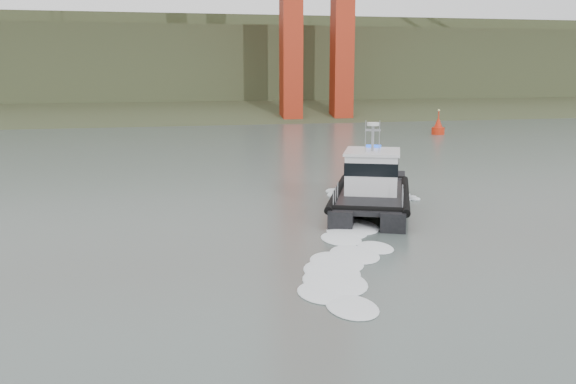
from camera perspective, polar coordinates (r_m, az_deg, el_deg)
The scene contains 4 objects.
ground at distance 22.63m, azimuth 0.03°, elevation -10.09°, with size 400.00×400.00×0.00m, color #4B5956.
headlands at distance 146.14m, azimuth -11.46°, elevation 10.37°, with size 500.00×105.36×27.12m.
patrol_boat at distance 37.59m, azimuth 7.43°, elevation 0.44°, with size 7.81×11.46×5.24m.
nav_buoy at distance 81.67m, azimuth 13.20°, elevation 5.61°, with size 1.58×1.58×3.30m.
Camera 1 is at (-4.82, -20.56, 8.15)m, focal length 40.00 mm.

